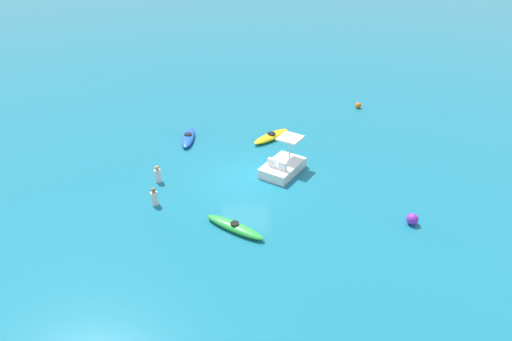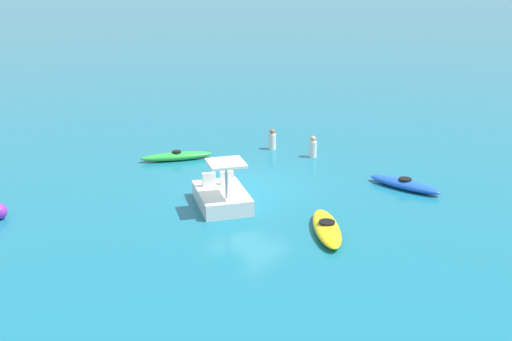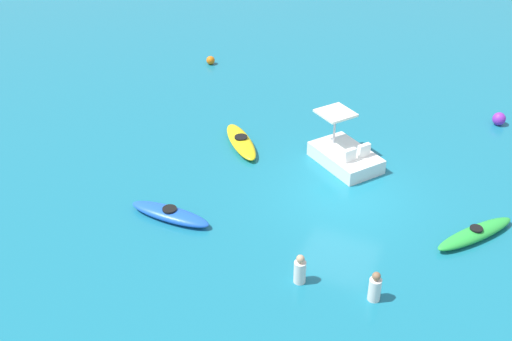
{
  "view_description": "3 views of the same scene",
  "coord_description": "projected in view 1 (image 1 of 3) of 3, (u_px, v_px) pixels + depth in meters",
  "views": [
    {
      "loc": [
        18.38,
        0.06,
        11.4
      ],
      "look_at": [
        -0.38,
        0.57,
        0.23
      ],
      "focal_mm": 30.55,
      "sensor_mm": 36.0,
      "label": 1
    },
    {
      "loc": [
        -12.74,
        14.79,
        7.15
      ],
      "look_at": [
        -0.23,
        -0.21,
        0.55
      ],
      "focal_mm": 41.59,
      "sensor_mm": 36.0,
      "label": 2
    },
    {
      "loc": [
        4.32,
        -16.09,
        11.37
      ],
      "look_at": [
        -2.72,
        -0.69,
        0.66
      ],
      "focal_mm": 44.45,
      "sensor_mm": 36.0,
      "label": 3
    }
  ],
  "objects": [
    {
      "name": "kayak_blue",
      "position": [
        188.0,
        137.0,
        25.22
      ],
      "size": [
        2.66,
        0.72,
        0.37
      ],
      "color": "blue",
      "rests_on": "ground_plane"
    },
    {
      "name": "buoy_orange",
      "position": [
        358.0,
        105.0,
        29.28
      ],
      "size": [
        0.39,
        0.39,
        0.39
      ],
      "primitive_type": "sphere",
      "color": "orange",
      "rests_on": "ground_plane"
    },
    {
      "name": "kayak_yellow",
      "position": [
        271.0,
        136.0,
        25.3
      ],
      "size": [
        2.35,
        2.47,
        0.37
      ],
      "color": "yellow",
      "rests_on": "ground_plane"
    },
    {
      "name": "person_by_kayaks",
      "position": [
        158.0,
        175.0,
        21.18
      ],
      "size": [
        0.37,
        0.37,
        0.88
      ],
      "color": "silver",
      "rests_on": "ground_plane"
    },
    {
      "name": "person_near_shore",
      "position": [
        154.0,
        197.0,
        19.51
      ],
      "size": [
        0.42,
        0.42,
        0.88
      ],
      "color": "silver",
      "rests_on": "ground_plane"
    },
    {
      "name": "kayak_green",
      "position": [
        235.0,
        227.0,
        18.02
      ],
      "size": [
        2.11,
        2.66,
        0.37
      ],
      "color": "green",
      "rests_on": "ground_plane"
    },
    {
      "name": "ground_plane",
      "position": [
        245.0,
        178.0,
        21.61
      ],
      "size": [
        600.0,
        600.0,
        0.0
      ],
      "primitive_type": "plane",
      "color": "#19728C"
    },
    {
      "name": "buoy_purple",
      "position": [
        412.0,
        219.0,
        18.35
      ],
      "size": [
        0.49,
        0.49,
        0.49
      ],
      "primitive_type": "sphere",
      "color": "purple",
      "rests_on": "ground_plane"
    },
    {
      "name": "pedal_boat_white",
      "position": [
        283.0,
        166.0,
        21.99
      ],
      "size": [
        2.83,
        2.59,
        1.68
      ],
      "color": "white",
      "rests_on": "ground_plane"
    }
  ]
}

